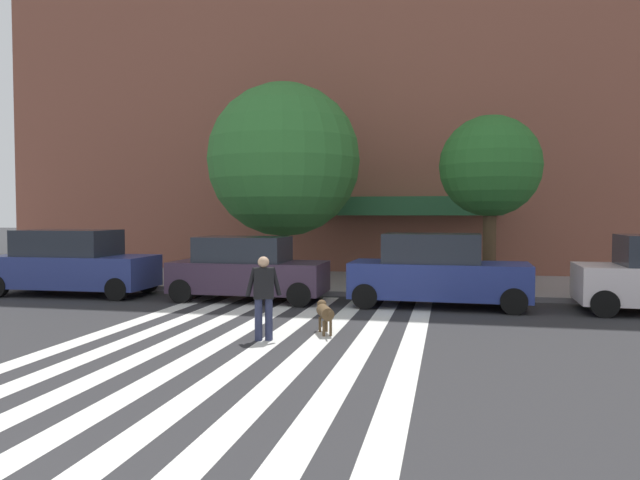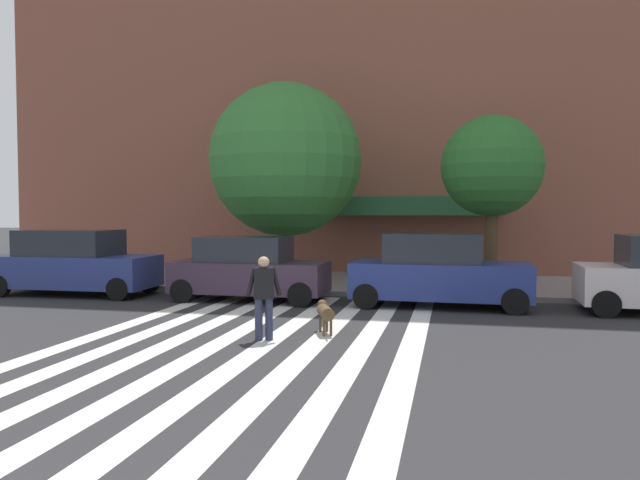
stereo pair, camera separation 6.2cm
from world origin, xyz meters
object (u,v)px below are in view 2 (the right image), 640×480
at_px(street_tree_nearest, 285,160).
at_px(dog_on_leash, 325,312).
at_px(street_tree_middle, 492,167).
at_px(parked_car_near_curb, 74,263).
at_px(parked_car_third_in_line, 438,272).
at_px(parked_car_behind_first, 249,269).
at_px(pedestrian_dog_walker, 264,293).

distance_m(street_tree_nearest, dog_on_leash, 8.83).
relative_size(street_tree_middle, dog_on_leash, 5.10).
bearing_deg(parked_car_near_curb, parked_car_third_in_line, 0.01).
relative_size(parked_car_behind_first, parked_car_third_in_line, 0.93).
bearing_deg(street_tree_middle, parked_car_third_in_line, -119.59).
distance_m(parked_car_near_curb, street_tree_middle, 12.97).
bearing_deg(parked_car_behind_first, street_tree_nearest, 87.46).
xyz_separation_m(street_tree_nearest, street_tree_middle, (6.63, -0.66, -0.39)).
bearing_deg(parked_car_near_curb, dog_on_leash, -25.24).
height_order(parked_car_third_in_line, street_tree_nearest, street_tree_nearest).
relative_size(street_tree_nearest, pedestrian_dog_walker, 4.07).
height_order(parked_car_near_curb, street_tree_middle, street_tree_middle).
xyz_separation_m(street_tree_middle, dog_on_leash, (-3.68, -6.74, -3.42)).
height_order(parked_car_third_in_line, dog_on_leash, parked_car_third_in_line).
bearing_deg(parked_car_third_in_line, street_tree_nearest, 147.20).
distance_m(parked_car_behind_first, parked_car_third_in_line, 5.28).
bearing_deg(street_tree_nearest, pedestrian_dog_walker, -76.95).
height_order(parked_car_behind_first, street_tree_middle, street_tree_middle).
height_order(parked_car_behind_first, dog_on_leash, parked_car_behind_first).
bearing_deg(parked_car_near_curb, street_tree_nearest, 29.98).
relative_size(street_tree_middle, pedestrian_dog_walker, 3.21).
xyz_separation_m(street_tree_middle, pedestrian_dog_walker, (-4.70, -7.65, -2.94)).
bearing_deg(pedestrian_dog_walker, parked_car_behind_first, 112.50).
bearing_deg(street_tree_middle, parked_car_behind_first, -158.69).
xyz_separation_m(parked_car_behind_first, street_tree_middle, (6.78, 2.64, 2.98)).
distance_m(parked_car_near_curb, street_tree_nearest, 7.39).
bearing_deg(dog_on_leash, pedestrian_dog_walker, -138.21).
height_order(street_tree_nearest, street_tree_middle, street_tree_nearest).
xyz_separation_m(parked_car_near_curb, pedestrian_dog_walker, (7.66, -5.00, -0.03)).
bearing_deg(pedestrian_dog_walker, parked_car_third_in_line, 57.39).
bearing_deg(street_tree_middle, parked_car_near_curb, -167.93).
xyz_separation_m(parked_car_behind_first, pedestrian_dog_walker, (2.07, -5.01, 0.04)).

